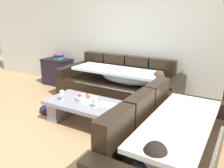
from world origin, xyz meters
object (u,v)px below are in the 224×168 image
fruit_bowl (85,98)px  wine_glass_near_left (62,94)px  crumpled_garment (49,109)px  wine_glass_near_right (95,100)px  open_magazine (106,105)px  book_stack_on_cabinet (59,57)px  side_cabinet (58,72)px  couch_along_wall (120,86)px  couch_near_window (168,148)px  coffee_table (84,109)px

fruit_bowl → wine_glass_near_left: bearing=-150.1°
crumpled_garment → wine_glass_near_right: bearing=-6.2°
open_magazine → book_stack_on_cabinet: bearing=145.9°
book_stack_on_cabinet → side_cabinet: bearing=-173.7°
book_stack_on_cabinet → crumpled_garment: size_ratio=0.51×
couch_along_wall → open_magazine: 1.15m
side_cabinet → book_stack_on_cabinet: book_stack_on_cabinet is taller
couch_along_wall → wine_glass_near_right: couch_along_wall is taller
book_stack_on_cabinet → couch_along_wall: bearing=-7.3°
crumpled_garment → wine_glass_near_left: bearing=-17.2°
couch_near_window → wine_glass_near_right: couch_near_window is taller
book_stack_on_cabinet → coffee_table: bearing=-37.4°
coffee_table → wine_glass_near_right: wine_glass_near_right is taller
book_stack_on_cabinet → crumpled_garment: book_stack_on_cabinet is taller
wine_glass_near_left → book_stack_on_cabinet: book_stack_on_cabinet is taller
couch_near_window → fruit_bowl: bearing=69.5°
coffee_table → crumpled_garment: bearing=179.4°
fruit_bowl → wine_glass_near_right: size_ratio=1.69×
couch_along_wall → open_magazine: (0.36, -1.09, 0.06)m
wine_glass_near_left → book_stack_on_cabinet: 2.12m
open_magazine → coffee_table: bearing=-175.9°
book_stack_on_cabinet → open_magazine: bearing=-31.2°
couch_near_window → wine_glass_near_left: bearing=78.1°
book_stack_on_cabinet → wine_glass_near_right: bearing=-35.2°
couch_along_wall → crumpled_garment: (-0.84, -1.13, -0.27)m
side_cabinet → wine_glass_near_right: bearing=-34.2°
couch_along_wall → couch_near_window: same height
side_cabinet → fruit_bowl: bearing=-35.3°
wine_glass_near_left → crumpled_garment: bearing=162.8°
fruit_bowl → open_magazine: fruit_bowl is taller
fruit_bowl → wine_glass_near_right: (0.30, -0.16, 0.07)m
open_magazine → crumpled_garment: bearing=179.0°
couch_along_wall → open_magazine: couch_along_wall is taller
fruit_bowl → wine_glass_near_left: 0.38m
couch_near_window → side_cabinet: size_ratio=2.81×
couch_along_wall → coffee_table: 1.14m
side_cabinet → book_stack_on_cabinet: (0.07, 0.01, 0.38)m
crumpled_garment → couch_near_window: bearing=-13.0°
couch_near_window → coffee_table: couch_near_window is taller
couch_near_window → coffee_table: (-1.55, 0.54, -0.10)m
wine_glass_near_right → open_magazine: (0.08, 0.16, -0.11)m
crumpled_garment → open_magazine: bearing=1.9°
coffee_table → couch_along_wall: bearing=88.4°
book_stack_on_cabinet → crumpled_garment: (0.98, -1.36, -0.64)m
couch_near_window → wine_glass_near_left: couch_near_window is taller
couch_near_window → wine_glass_near_right: (-1.25, 0.42, 0.16)m
coffee_table → wine_glass_near_left: wine_glass_near_left is taller
open_magazine → fruit_bowl: bearing=177.8°
coffee_table → wine_glass_near_left: bearing=-155.8°
coffee_table → open_magazine: open_magazine is taller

